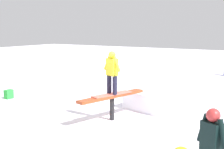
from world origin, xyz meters
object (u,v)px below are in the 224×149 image
Objects in this scene: main_rider_on_rail at (112,74)px; backpack_on_snow at (9,94)px; bystander_black at (212,148)px; rail_feature at (112,99)px.

main_rider_on_rail reaches higher than backpack_on_snow.
bystander_black is (2.75, 3.59, -0.55)m from main_rider_on_rail.
main_rider_on_rail is 4.55m from bystander_black.
main_rider_on_rail is at bearing 174.64° from bystander_black.
main_rider_on_rail is 4.03× the size of backpack_on_snow.
rail_feature is at bearing 174.64° from bystander_black.
rail_feature is 0.74m from main_rider_on_rail.
bystander_black is at bearing 67.06° from rail_feature.
backpack_on_snow is (-0.24, -4.83, -1.21)m from main_rider_on_rail.
rail_feature is 1.64× the size of bystander_black.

